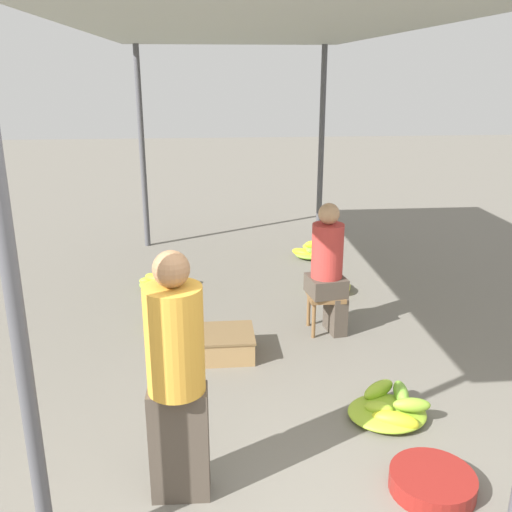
{
  "coord_description": "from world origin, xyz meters",
  "views": [
    {
      "loc": [
        -0.41,
        -2.14,
        2.45
      ],
      "look_at": [
        0.0,
        2.36,
        0.98
      ],
      "focal_mm": 40.0,
      "sensor_mm": 36.0,
      "label": 1
    }
  ],
  "objects_px": {
    "vendor_foreground": "(176,376)",
    "crate_near": "(227,344)",
    "banana_pile_right_1": "(313,252)",
    "stool": "(325,301)",
    "basin_black": "(432,482)",
    "vendor_seated": "(329,267)",
    "banana_pile_left_1": "(167,315)",
    "banana_pile_right_0": "(331,283)",
    "banana_pile_right_2": "(390,409)",
    "banana_pile_left_0": "(163,282)"
  },
  "relations": [
    {
      "from": "banana_pile_left_0",
      "to": "banana_pile_right_2",
      "type": "bearing_deg",
      "value": -57.07
    },
    {
      "from": "vendor_foreground",
      "to": "crate_near",
      "type": "xyz_separation_m",
      "value": [
        0.35,
        1.75,
        -0.69
      ]
    },
    {
      "from": "banana_pile_left_1",
      "to": "vendor_foreground",
      "type": "bearing_deg",
      "value": -84.77
    },
    {
      "from": "stool",
      "to": "banana_pile_left_0",
      "type": "xyz_separation_m",
      "value": [
        -1.66,
        1.32,
        -0.24
      ]
    },
    {
      "from": "stool",
      "to": "banana_pile_right_1",
      "type": "height_order",
      "value": "stool"
    },
    {
      "from": "vendor_foreground",
      "to": "banana_pile_right_1",
      "type": "bearing_deg",
      "value": 69.67
    },
    {
      "from": "banana_pile_left_1",
      "to": "banana_pile_right_0",
      "type": "relative_size",
      "value": 1.03
    },
    {
      "from": "banana_pile_left_1",
      "to": "banana_pile_right_0",
      "type": "bearing_deg",
      "value": 22.69
    },
    {
      "from": "stool",
      "to": "banana_pile_right_0",
      "type": "bearing_deg",
      "value": 74.41
    },
    {
      "from": "crate_near",
      "to": "banana_pile_left_1",
      "type": "bearing_deg",
      "value": 128.45
    },
    {
      "from": "banana_pile_left_0",
      "to": "banana_pile_right_0",
      "type": "bearing_deg",
      "value": -6.87
    },
    {
      "from": "banana_pile_right_0",
      "to": "crate_near",
      "type": "xyz_separation_m",
      "value": [
        -1.28,
        -1.5,
        0.03
      ]
    },
    {
      "from": "banana_pile_left_1",
      "to": "banana_pile_right_0",
      "type": "distance_m",
      "value": 2.01
    },
    {
      "from": "banana_pile_right_2",
      "to": "banana_pile_right_0",
      "type": "bearing_deg",
      "value": 87.19
    },
    {
      "from": "banana_pile_right_1",
      "to": "crate_near",
      "type": "distance_m",
      "value": 2.99
    },
    {
      "from": "vendor_foreground",
      "to": "crate_near",
      "type": "height_order",
      "value": "vendor_foreground"
    },
    {
      "from": "vendor_foreground",
      "to": "basin_black",
      "type": "height_order",
      "value": "vendor_foreground"
    },
    {
      "from": "stool",
      "to": "banana_pile_right_0",
      "type": "relative_size",
      "value": 0.79
    },
    {
      "from": "vendor_seated",
      "to": "basin_black",
      "type": "height_order",
      "value": "vendor_seated"
    },
    {
      "from": "banana_pile_left_1",
      "to": "banana_pile_right_1",
      "type": "distance_m",
      "value": 2.72
    },
    {
      "from": "stool",
      "to": "vendor_seated",
      "type": "distance_m",
      "value": 0.35
    },
    {
      "from": "banana_pile_left_0",
      "to": "banana_pile_right_2",
      "type": "height_order",
      "value": "banana_pile_left_0"
    },
    {
      "from": "vendor_foreground",
      "to": "crate_near",
      "type": "distance_m",
      "value": 1.91
    },
    {
      "from": "basin_black",
      "to": "crate_near",
      "type": "bearing_deg",
      "value": 122.28
    },
    {
      "from": "vendor_seated",
      "to": "crate_near",
      "type": "xyz_separation_m",
      "value": [
        -1.0,
        -0.41,
        -0.55
      ]
    },
    {
      "from": "basin_black",
      "to": "banana_pile_left_0",
      "type": "distance_m",
      "value": 4.04
    },
    {
      "from": "banana_pile_left_0",
      "to": "stool",
      "type": "bearing_deg",
      "value": -38.5
    },
    {
      "from": "vendor_foreground",
      "to": "banana_pile_right_2",
      "type": "distance_m",
      "value": 1.79
    },
    {
      "from": "vendor_seated",
      "to": "banana_pile_right_2",
      "type": "height_order",
      "value": "vendor_seated"
    },
    {
      "from": "vendor_foreground",
      "to": "vendor_seated",
      "type": "relative_size",
      "value": 1.2
    },
    {
      "from": "stool",
      "to": "banana_pile_right_0",
      "type": "height_order",
      "value": "stool"
    },
    {
      "from": "basin_black",
      "to": "crate_near",
      "type": "xyz_separation_m",
      "value": [
        -1.18,
        1.86,
        0.05
      ]
    },
    {
      "from": "vendor_seated",
      "to": "banana_pile_right_1",
      "type": "bearing_deg",
      "value": 82.49
    },
    {
      "from": "vendor_seated",
      "to": "crate_near",
      "type": "height_order",
      "value": "vendor_seated"
    },
    {
      "from": "vendor_foreground",
      "to": "vendor_seated",
      "type": "height_order",
      "value": "vendor_foreground"
    },
    {
      "from": "banana_pile_right_2",
      "to": "crate_near",
      "type": "bearing_deg",
      "value": 136.58
    },
    {
      "from": "vendor_seated",
      "to": "banana_pile_right_1",
      "type": "height_order",
      "value": "vendor_seated"
    },
    {
      "from": "stool",
      "to": "vendor_foreground",
      "type": "bearing_deg",
      "value": -121.5
    },
    {
      "from": "banana_pile_right_2",
      "to": "crate_near",
      "type": "xyz_separation_m",
      "value": [
        -1.15,
        1.09,
        0.04
      ]
    },
    {
      "from": "banana_pile_left_1",
      "to": "banana_pile_right_1",
      "type": "bearing_deg",
      "value": 46.47
    },
    {
      "from": "vendor_foreground",
      "to": "banana_pile_left_1",
      "type": "bearing_deg",
      "value": 95.23
    },
    {
      "from": "basin_black",
      "to": "crate_near",
      "type": "height_order",
      "value": "crate_near"
    },
    {
      "from": "vendor_seated",
      "to": "banana_pile_right_0",
      "type": "bearing_deg",
      "value": 75.34
    },
    {
      "from": "vendor_seated",
      "to": "crate_near",
      "type": "distance_m",
      "value": 1.21
    },
    {
      "from": "vendor_seated",
      "to": "banana_pile_right_1",
      "type": "relative_size",
      "value": 2.24
    },
    {
      "from": "vendor_seated",
      "to": "banana_pile_left_1",
      "type": "height_order",
      "value": "vendor_seated"
    },
    {
      "from": "banana_pile_right_0",
      "to": "banana_pile_right_1",
      "type": "relative_size",
      "value": 0.86
    },
    {
      "from": "stool",
      "to": "basin_black",
      "type": "height_order",
      "value": "stool"
    },
    {
      "from": "basin_black",
      "to": "crate_near",
      "type": "relative_size",
      "value": 1.07
    },
    {
      "from": "banana_pile_left_0",
      "to": "banana_pile_left_1",
      "type": "bearing_deg",
      "value": -84.21
    }
  ]
}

